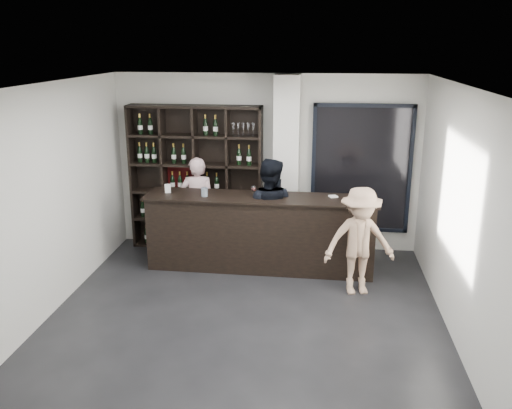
# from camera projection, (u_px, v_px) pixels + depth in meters

# --- Properties ---
(floor) EXTENTS (5.00, 5.50, 0.01)m
(floor) POSITION_uv_depth(u_px,v_px,m) (244.00, 323.00, 6.77)
(floor) COLOR black
(floor) RESTS_ON ground
(wine_shelf) EXTENTS (2.20, 0.35, 2.40)m
(wine_shelf) POSITION_uv_depth(u_px,v_px,m) (196.00, 178.00, 8.99)
(wine_shelf) COLOR black
(wine_shelf) RESTS_ON floor
(structural_column) EXTENTS (0.40, 0.40, 2.90)m
(structural_column) POSITION_uv_depth(u_px,v_px,m) (286.00, 167.00, 8.66)
(structural_column) COLOR silver
(structural_column) RESTS_ON floor
(glass_panel) EXTENTS (1.60, 0.08, 2.10)m
(glass_panel) POSITION_uv_depth(u_px,v_px,m) (361.00, 169.00, 8.75)
(glass_panel) COLOR black
(glass_panel) RESTS_ON floor
(tasting_counter) EXTENTS (3.48, 0.72, 1.15)m
(tasting_counter) POSITION_uv_depth(u_px,v_px,m) (260.00, 233.00, 8.26)
(tasting_counter) COLOR black
(tasting_counter) RESTS_ON floor
(taster_pink) EXTENTS (0.63, 0.46, 1.59)m
(taster_pink) POSITION_uv_depth(u_px,v_px,m) (198.00, 204.00, 8.94)
(taster_pink) COLOR beige
(taster_pink) RESTS_ON floor
(taster_black) EXTENTS (0.92, 0.77, 1.71)m
(taster_black) POSITION_uv_depth(u_px,v_px,m) (269.00, 214.00, 8.26)
(taster_black) COLOR black
(taster_black) RESTS_ON floor
(customer) EXTENTS (1.08, 0.76, 1.52)m
(customer) POSITION_uv_depth(u_px,v_px,m) (359.00, 241.00, 7.38)
(customer) COLOR tan
(customer) RESTS_ON floor
(wine_glass) EXTENTS (0.10, 0.10, 0.18)m
(wine_glass) POSITION_uv_depth(u_px,v_px,m) (254.00, 190.00, 8.09)
(wine_glass) COLOR white
(wine_glass) RESTS_ON tasting_counter
(spit_cup) EXTENTS (0.11, 0.11, 0.13)m
(spit_cup) POSITION_uv_depth(u_px,v_px,m) (204.00, 192.00, 8.10)
(spit_cup) COLOR silver
(spit_cup) RESTS_ON tasting_counter
(napkin_stack) EXTENTS (0.15, 0.15, 0.02)m
(napkin_stack) POSITION_uv_depth(u_px,v_px,m) (333.00, 196.00, 8.08)
(napkin_stack) COLOR white
(napkin_stack) RESTS_ON tasting_counter
(card_stand) EXTENTS (0.10, 0.07, 0.13)m
(card_stand) POSITION_uv_depth(u_px,v_px,m) (168.00, 188.00, 8.30)
(card_stand) COLOR white
(card_stand) RESTS_ON tasting_counter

